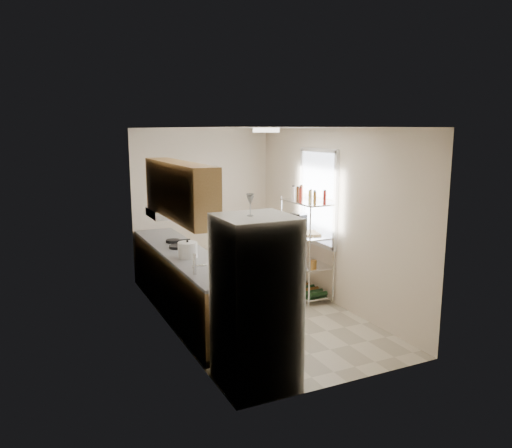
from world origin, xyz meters
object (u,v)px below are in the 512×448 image
Objects in this scene: cutting_board at (308,233)px; espresso_machine at (299,221)px; frying_pan_large at (178,247)px; refrigerator at (256,302)px; rice_cooker at (188,250)px.

cutting_board is 0.37m from espresso_machine.
frying_pan_large is at bearing 168.09° from cutting_board.
refrigerator is 3.10m from espresso_machine.
refrigerator reaches higher than rice_cooker.
rice_cooker is at bearing -101.53° from frying_pan_large.
rice_cooker is (-0.09, 1.92, 0.13)m from refrigerator.
refrigerator is 2.80m from cutting_board.
frying_pan_large is 0.89× the size of espresso_machine.
refrigerator is 6.41× the size of espresso_machine.
rice_cooker is 1.05× the size of frying_pan_large.
rice_cooker is at bearing -175.41° from cutting_board.
frying_pan_large is (-0.06, 2.49, 0.04)m from refrigerator.
cutting_board is (1.88, 2.08, 0.15)m from refrigerator.
espresso_machine reaches higher than rice_cooker.
cutting_board reaches higher than frying_pan_large.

